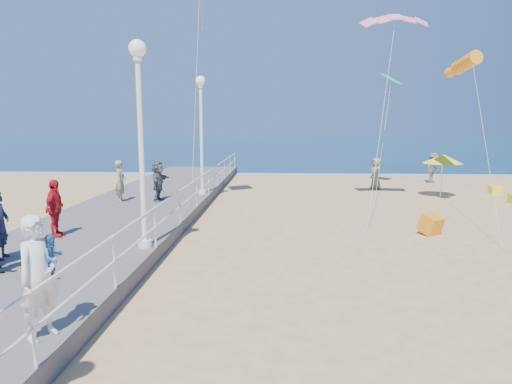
{
  "coord_description": "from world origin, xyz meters",
  "views": [
    {
      "loc": [
        -1.77,
        -11.56,
        3.69
      ],
      "look_at": [
        -2.5,
        2.0,
        1.6
      ],
      "focal_mm": 32.0,
      "sensor_mm": 36.0,
      "label": 1
    }
  ],
  "objects_px": {
    "lamp_post_mid": "(140,123)",
    "lamp_post_far": "(201,123)",
    "beach_chair_left": "(495,190)",
    "beach_walker_c": "(376,173)",
    "beach_umbrella": "(443,159)",
    "toddler_held": "(53,258)",
    "spectator_0": "(0,225)",
    "woman_holding_toddler": "(39,277)",
    "beach_walker_a": "(433,168)",
    "box_kite": "(431,226)",
    "spectator_3": "(55,208)",
    "spectator_6": "(121,181)",
    "spectator_5": "(158,181)"
  },
  "relations": [
    {
      "from": "lamp_post_mid",
      "to": "lamp_post_far",
      "type": "height_order",
      "value": "same"
    },
    {
      "from": "lamp_post_mid",
      "to": "beach_chair_left",
      "type": "relative_size",
      "value": 9.67
    },
    {
      "from": "beach_walker_c",
      "to": "beach_umbrella",
      "type": "relative_size",
      "value": 0.82
    },
    {
      "from": "toddler_held",
      "to": "beach_walker_c",
      "type": "bearing_deg",
      "value": -2.31
    },
    {
      "from": "beach_umbrella",
      "to": "beach_walker_c",
      "type": "bearing_deg",
      "value": 134.69
    },
    {
      "from": "spectator_0",
      "to": "beach_chair_left",
      "type": "relative_size",
      "value": 3.05
    },
    {
      "from": "woman_holding_toddler",
      "to": "beach_walker_a",
      "type": "xyz_separation_m",
      "value": [
        12.93,
        21.73,
        -0.44
      ]
    },
    {
      "from": "lamp_post_mid",
      "to": "beach_walker_a",
      "type": "bearing_deg",
      "value": 52.24
    },
    {
      "from": "toddler_held",
      "to": "beach_chair_left",
      "type": "relative_size",
      "value": 1.35
    },
    {
      "from": "woman_holding_toddler",
      "to": "beach_umbrella",
      "type": "distance_m",
      "value": 19.95
    },
    {
      "from": "box_kite",
      "to": "toddler_held",
      "type": "bearing_deg",
      "value": -168.68
    },
    {
      "from": "spectator_3",
      "to": "toddler_held",
      "type": "bearing_deg",
      "value": -155.82
    },
    {
      "from": "lamp_post_mid",
      "to": "beach_walker_c",
      "type": "distance_m",
      "value": 16.64
    },
    {
      "from": "lamp_post_far",
      "to": "beach_chair_left",
      "type": "xyz_separation_m",
      "value": [
        14.74,
        3.45,
        -3.46
      ]
    },
    {
      "from": "lamp_post_far",
      "to": "spectator_6",
      "type": "height_order",
      "value": "lamp_post_far"
    },
    {
      "from": "woman_holding_toddler",
      "to": "beach_umbrella",
      "type": "bearing_deg",
      "value": -12.7
    },
    {
      "from": "box_kite",
      "to": "beach_walker_c",
      "type": "bearing_deg",
      "value": 54.92
    },
    {
      "from": "spectator_5",
      "to": "beach_walker_c",
      "type": "distance_m",
      "value": 12.35
    },
    {
      "from": "woman_holding_toddler",
      "to": "box_kite",
      "type": "relative_size",
      "value": 3.21
    },
    {
      "from": "toddler_held",
      "to": "beach_walker_a",
      "type": "xyz_separation_m",
      "value": [
        12.78,
        21.58,
        -0.7
      ]
    },
    {
      "from": "lamp_post_far",
      "to": "spectator_6",
      "type": "bearing_deg",
      "value": -144.9
    },
    {
      "from": "woman_holding_toddler",
      "to": "spectator_0",
      "type": "distance_m",
      "value": 5.01
    },
    {
      "from": "beach_walker_c",
      "to": "woman_holding_toddler",
      "type": "bearing_deg",
      "value": -34.92
    },
    {
      "from": "beach_walker_c",
      "to": "beach_umbrella",
      "type": "xyz_separation_m",
      "value": [
        2.64,
        -2.67,
        1.03
      ]
    },
    {
      "from": "spectator_0",
      "to": "box_kite",
      "type": "xyz_separation_m",
      "value": [
        11.7,
        4.54,
        -0.94
      ]
    },
    {
      "from": "spectator_6",
      "to": "beach_chair_left",
      "type": "distance_m",
      "value": 18.68
    },
    {
      "from": "lamp_post_mid",
      "to": "beach_walker_c",
      "type": "relative_size",
      "value": 3.04
    },
    {
      "from": "spectator_3",
      "to": "box_kite",
      "type": "distance_m",
      "value": 11.7
    },
    {
      "from": "lamp_post_far",
      "to": "spectator_3",
      "type": "xyz_separation_m",
      "value": [
        -2.89,
        -8.03,
        -2.42
      ]
    },
    {
      "from": "spectator_3",
      "to": "box_kite",
      "type": "bearing_deg",
      "value": -80.59
    },
    {
      "from": "spectator_3",
      "to": "beach_chair_left",
      "type": "bearing_deg",
      "value": -59.35
    },
    {
      "from": "spectator_6",
      "to": "beach_walker_c",
      "type": "relative_size",
      "value": 0.99
    },
    {
      "from": "woman_holding_toddler",
      "to": "beach_walker_a",
      "type": "relative_size",
      "value": 1.04
    },
    {
      "from": "spectator_6",
      "to": "lamp_post_far",
      "type": "bearing_deg",
      "value": -60.53
    },
    {
      "from": "lamp_post_far",
      "to": "beach_chair_left",
      "type": "relative_size",
      "value": 9.67
    },
    {
      "from": "spectator_6",
      "to": "beach_walker_a",
      "type": "height_order",
      "value": "spectator_6"
    },
    {
      "from": "lamp_post_mid",
      "to": "spectator_6",
      "type": "xyz_separation_m",
      "value": [
        -3.05,
        6.86,
        -2.4
      ]
    },
    {
      "from": "lamp_post_mid",
      "to": "spectator_0",
      "type": "relative_size",
      "value": 3.17
    },
    {
      "from": "lamp_post_far",
      "to": "beach_walker_c",
      "type": "distance_m",
      "value": 10.46
    },
    {
      "from": "toddler_held",
      "to": "beach_umbrella",
      "type": "relative_size",
      "value": 0.35
    },
    {
      "from": "spectator_3",
      "to": "woman_holding_toddler",
      "type": "bearing_deg",
      "value": -157.54
    },
    {
      "from": "woman_holding_toddler",
      "to": "spectator_0",
      "type": "xyz_separation_m",
      "value": [
        -3.1,
        3.94,
        -0.12
      ]
    },
    {
      "from": "lamp_post_mid",
      "to": "spectator_3",
      "type": "distance_m",
      "value": 3.89
    },
    {
      "from": "toddler_held",
      "to": "spectator_3",
      "type": "relative_size",
      "value": 0.45
    },
    {
      "from": "lamp_post_mid",
      "to": "toddler_held",
      "type": "xyz_separation_m",
      "value": [
        0.09,
        -4.97,
        -2.04
      ]
    },
    {
      "from": "beach_walker_c",
      "to": "spectator_3",
      "type": "bearing_deg",
      "value": -52.14
    },
    {
      "from": "box_kite",
      "to": "beach_umbrella",
      "type": "bearing_deg",
      "value": 35.8
    },
    {
      "from": "beach_walker_a",
      "to": "box_kite",
      "type": "xyz_separation_m",
      "value": [
        -4.33,
        -13.25,
        -0.62
      ]
    },
    {
      "from": "beach_walker_a",
      "to": "box_kite",
      "type": "distance_m",
      "value": 13.95
    },
    {
      "from": "lamp_post_far",
      "to": "spectator_0",
      "type": "distance_m",
      "value": 10.93
    }
  ]
}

